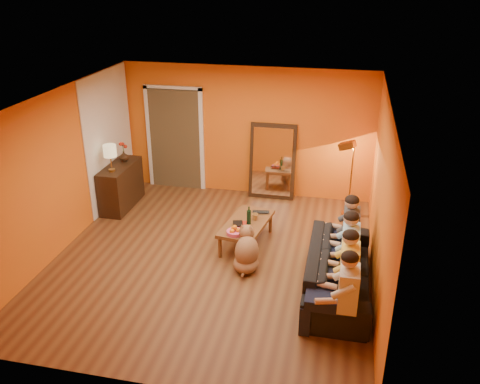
% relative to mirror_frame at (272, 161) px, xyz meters
% --- Properties ---
extents(room_shell, '(5.00, 5.50, 2.60)m').
position_rel_mirror_frame_xyz_m(room_shell, '(-0.55, -2.26, 0.54)').
color(room_shell, brown).
rests_on(room_shell, ground).
extents(white_accent, '(0.02, 1.90, 2.58)m').
position_rel_mirror_frame_xyz_m(white_accent, '(-3.04, -0.88, 0.54)').
color(white_accent, white).
rests_on(white_accent, wall_left).
extents(doorway_recess, '(1.06, 0.30, 2.10)m').
position_rel_mirror_frame_xyz_m(doorway_recess, '(-2.05, 0.20, 0.29)').
color(doorway_recess, '#3F2D19').
rests_on(doorway_recess, floor).
extents(door_jamb_left, '(0.08, 0.06, 2.20)m').
position_rel_mirror_frame_xyz_m(door_jamb_left, '(-2.62, 0.08, 0.29)').
color(door_jamb_left, white).
rests_on(door_jamb_left, wall_back).
extents(door_jamb_right, '(0.08, 0.06, 2.20)m').
position_rel_mirror_frame_xyz_m(door_jamb_right, '(-1.48, 0.08, 0.29)').
color(door_jamb_right, white).
rests_on(door_jamb_right, wall_back).
extents(door_header, '(1.22, 0.06, 0.08)m').
position_rel_mirror_frame_xyz_m(door_header, '(-2.05, 0.08, 1.36)').
color(door_header, white).
rests_on(door_header, wall_back).
extents(mirror_frame, '(0.92, 0.27, 1.51)m').
position_rel_mirror_frame_xyz_m(mirror_frame, '(0.00, 0.00, 0.00)').
color(mirror_frame, '#311E10').
rests_on(mirror_frame, floor).
extents(mirror_glass, '(0.78, 0.21, 1.35)m').
position_rel_mirror_frame_xyz_m(mirror_glass, '(0.00, -0.04, 0.00)').
color(mirror_glass, white).
rests_on(mirror_glass, mirror_frame).
extents(sideboard, '(0.44, 1.18, 0.85)m').
position_rel_mirror_frame_xyz_m(sideboard, '(-2.79, -1.08, -0.34)').
color(sideboard, '#311E10').
rests_on(sideboard, floor).
extents(table_lamp, '(0.24, 0.24, 0.51)m').
position_rel_mirror_frame_xyz_m(table_lamp, '(-2.79, -1.38, 0.34)').
color(table_lamp, beige).
rests_on(table_lamp, sideboard).
extents(sofa, '(2.27, 0.89, 0.66)m').
position_rel_mirror_frame_xyz_m(sofa, '(1.45, -3.04, -0.43)').
color(sofa, black).
rests_on(sofa, floor).
extents(coffee_table, '(0.80, 1.30, 0.42)m').
position_rel_mirror_frame_xyz_m(coffee_table, '(-0.11, -2.04, -0.55)').
color(coffee_table, brown).
rests_on(coffee_table, floor).
extents(floor_lamp, '(0.36, 0.32, 1.44)m').
position_rel_mirror_frame_xyz_m(floor_lamp, '(1.55, -0.54, -0.04)').
color(floor_lamp, '#B07B33').
rests_on(floor_lamp, floor).
extents(dog, '(0.55, 0.70, 0.72)m').
position_rel_mirror_frame_xyz_m(dog, '(0.05, -2.79, -0.40)').
color(dog, '#926742').
rests_on(dog, floor).
extents(person_far_left, '(0.70, 0.44, 1.22)m').
position_rel_mirror_frame_xyz_m(person_far_left, '(1.58, -4.04, -0.15)').
color(person_far_left, beige).
rests_on(person_far_left, sofa).
extents(person_mid_left, '(0.70, 0.44, 1.22)m').
position_rel_mirror_frame_xyz_m(person_mid_left, '(1.58, -3.49, -0.15)').
color(person_mid_left, '#EFCA4F').
rests_on(person_mid_left, sofa).
extents(person_mid_right, '(0.70, 0.44, 1.22)m').
position_rel_mirror_frame_xyz_m(person_mid_right, '(1.58, -2.94, -0.15)').
color(person_mid_right, '#9ACCEE').
rests_on(person_mid_right, sofa).
extents(person_far_right, '(0.70, 0.44, 1.22)m').
position_rel_mirror_frame_xyz_m(person_far_right, '(1.58, -2.39, -0.15)').
color(person_far_right, '#38393E').
rests_on(person_far_right, sofa).
extents(fruit_bowl, '(0.26, 0.26, 0.16)m').
position_rel_mirror_frame_xyz_m(fruit_bowl, '(-0.21, -2.49, -0.26)').
color(fruit_bowl, '#E14F82').
rests_on(fruit_bowl, coffee_table).
extents(wine_bottle, '(0.07, 0.07, 0.31)m').
position_rel_mirror_frame_xyz_m(wine_bottle, '(-0.06, -2.09, -0.18)').
color(wine_bottle, black).
rests_on(wine_bottle, coffee_table).
extents(tumbler, '(0.13, 0.13, 0.10)m').
position_rel_mirror_frame_xyz_m(tumbler, '(0.01, -1.92, -0.29)').
color(tumbler, '#B27F3F').
rests_on(tumbler, coffee_table).
extents(laptop, '(0.31, 0.22, 0.02)m').
position_rel_mirror_frame_xyz_m(laptop, '(0.07, -1.69, -0.33)').
color(laptop, black).
rests_on(laptop, coffee_table).
extents(book_lower, '(0.23, 0.28, 0.02)m').
position_rel_mirror_frame_xyz_m(book_lower, '(-0.29, -2.24, -0.33)').
color(book_lower, '#311E10').
rests_on(book_lower, coffee_table).
extents(book_mid, '(0.22, 0.28, 0.02)m').
position_rel_mirror_frame_xyz_m(book_mid, '(-0.28, -2.23, -0.31)').
color(book_mid, '#A52212').
rests_on(book_mid, book_lower).
extents(book_upper, '(0.21, 0.25, 0.02)m').
position_rel_mirror_frame_xyz_m(book_upper, '(-0.29, -2.25, -0.29)').
color(book_upper, black).
rests_on(book_upper, book_mid).
extents(vase, '(0.19, 0.19, 0.20)m').
position_rel_mirror_frame_xyz_m(vase, '(-2.79, -0.83, 0.19)').
color(vase, '#311E10').
rests_on(vase, sideboard).
extents(flowers, '(0.17, 0.17, 0.39)m').
position_rel_mirror_frame_xyz_m(flowers, '(-2.79, -0.83, 0.41)').
color(flowers, '#A52212').
rests_on(flowers, vase).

